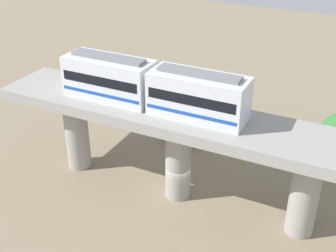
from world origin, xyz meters
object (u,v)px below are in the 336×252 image
Objects in this scene: train at (152,87)px; parked_car_orange at (236,117)px; parked_car_black at (184,131)px; parked_car_white at (156,108)px.

train reaches higher than parked_car_orange.
parked_car_orange is at bearing -32.95° from parked_car_black.
parked_car_white is 1.01× the size of parked_car_orange.
parked_car_black is at bearing -119.69° from parked_car_white.
parked_car_white is at bearing 26.71° from train.
train reaches higher than parked_car_white.
parked_car_orange is (12.67, -2.35, -7.80)m from train.
parked_car_white is 8.10m from parked_car_orange.
train is 3.16× the size of parked_car_orange.
parked_car_black is at bearing 146.82° from parked_car_orange.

